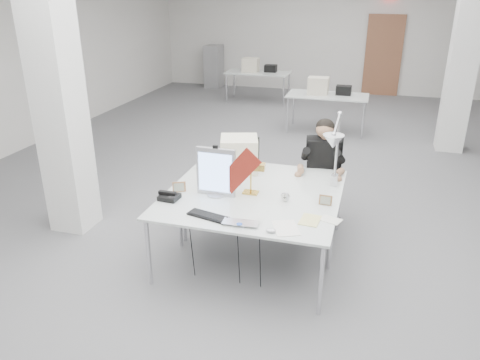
# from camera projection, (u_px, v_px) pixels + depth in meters

# --- Properties ---
(room_shell) EXTENTS (10.04, 14.04, 3.24)m
(room_shell) POSITION_uv_depth(u_px,v_px,m) (297.00, 70.00, 6.51)
(room_shell) COLOR #5B5B5D
(room_shell) RESTS_ON ground
(desk_main) EXTENTS (1.80, 0.90, 0.02)m
(desk_main) POSITION_uv_depth(u_px,v_px,m) (242.00, 212.00, 4.55)
(desk_main) COLOR silver
(desk_main) RESTS_ON room_shell
(desk_second) EXTENTS (1.80, 0.90, 0.02)m
(desk_second) POSITION_uv_depth(u_px,v_px,m) (264.00, 178.00, 5.35)
(desk_second) COLOR silver
(desk_second) RESTS_ON room_shell
(bg_desk_a) EXTENTS (1.60, 0.80, 0.02)m
(bg_desk_a) POSITION_uv_depth(u_px,v_px,m) (328.00, 95.00, 9.37)
(bg_desk_a) COLOR silver
(bg_desk_a) RESTS_ON room_shell
(bg_desk_b) EXTENTS (1.60, 0.80, 0.02)m
(bg_desk_b) POSITION_uv_depth(u_px,v_px,m) (258.00, 73.00, 11.84)
(bg_desk_b) COLOR silver
(bg_desk_b) RESTS_ON room_shell
(filing_cabinet) EXTENTS (0.45, 0.55, 1.20)m
(filing_cabinet) POSITION_uv_depth(u_px,v_px,m) (214.00, 67.00, 13.62)
(filing_cabinet) COLOR gray
(filing_cabinet) RESTS_ON room_shell
(office_chair) EXTENTS (0.55, 0.55, 0.98)m
(office_chair) POSITION_uv_depth(u_px,v_px,m) (321.00, 185.00, 5.81)
(office_chair) COLOR black
(office_chair) RESTS_ON room_shell
(seated_person) EXTENTS (0.59, 0.70, 0.95)m
(seated_person) POSITION_uv_depth(u_px,v_px,m) (323.00, 155.00, 5.61)
(seated_person) COLOR black
(seated_person) RESTS_ON office_chair
(monitor) EXTENTS (0.42, 0.05, 0.51)m
(monitor) POSITION_uv_depth(u_px,v_px,m) (216.00, 172.00, 4.79)
(monitor) COLOR #ACABB0
(monitor) RESTS_ON desk_main
(pennant) EXTENTS (0.48, 0.07, 0.52)m
(pennant) POSITION_uv_depth(u_px,v_px,m) (239.00, 171.00, 4.67)
(pennant) COLOR maroon
(pennant) RESTS_ON monitor
(keyboard) EXTENTS (0.43, 0.23, 0.02)m
(keyboard) POSITION_uv_depth(u_px,v_px,m) (208.00, 216.00, 4.42)
(keyboard) COLOR black
(keyboard) RESTS_ON desk_main
(laptop) EXTENTS (0.35, 0.24, 0.03)m
(laptop) POSITION_uv_depth(u_px,v_px,m) (239.00, 226.00, 4.23)
(laptop) COLOR silver
(laptop) RESTS_ON desk_main
(mouse) EXTENTS (0.10, 0.07, 0.04)m
(mouse) POSITION_uv_depth(u_px,v_px,m) (271.00, 230.00, 4.14)
(mouse) COLOR silver
(mouse) RESTS_ON desk_main
(bankers_lamp) EXTENTS (0.29, 0.14, 0.32)m
(bankers_lamp) POSITION_uv_depth(u_px,v_px,m) (251.00, 179.00, 4.87)
(bankers_lamp) COLOR gold
(bankers_lamp) RESTS_ON desk_main
(desk_phone) EXTENTS (0.21, 0.19, 0.05)m
(desk_phone) POSITION_uv_depth(u_px,v_px,m) (169.00, 197.00, 4.78)
(desk_phone) COLOR black
(desk_phone) RESTS_ON desk_main
(picture_frame_left) EXTENTS (0.14, 0.09, 0.11)m
(picture_frame_left) POSITION_uv_depth(u_px,v_px,m) (179.00, 187.00, 4.94)
(picture_frame_left) COLOR #A76F47
(picture_frame_left) RESTS_ON desk_main
(picture_frame_right) EXTENTS (0.13, 0.04, 0.10)m
(picture_frame_right) POSITION_uv_depth(u_px,v_px,m) (325.00, 200.00, 4.65)
(picture_frame_right) COLOR #9C6B43
(picture_frame_right) RESTS_ON desk_main
(desk_clock) EXTENTS (0.10, 0.06, 0.09)m
(desk_clock) POSITION_uv_depth(u_px,v_px,m) (285.00, 196.00, 4.73)
(desk_clock) COLOR silver
(desk_clock) RESTS_ON desk_main
(paper_stack_a) EXTENTS (0.31, 0.36, 0.01)m
(paper_stack_a) POSITION_uv_depth(u_px,v_px,m) (286.00, 228.00, 4.21)
(paper_stack_a) COLOR white
(paper_stack_a) RESTS_ON desk_main
(paper_stack_b) EXTENTS (0.20, 0.26, 0.01)m
(paper_stack_b) POSITION_uv_depth(u_px,v_px,m) (310.00, 220.00, 4.35)
(paper_stack_b) COLOR #DED684
(paper_stack_b) RESTS_ON desk_main
(paper_stack_c) EXTENTS (0.23, 0.19, 0.01)m
(paper_stack_c) POSITION_uv_depth(u_px,v_px,m) (330.00, 220.00, 4.36)
(paper_stack_c) COLOR silver
(paper_stack_c) RESTS_ON desk_main
(beige_monitor) EXTENTS (0.52, 0.51, 0.40)m
(beige_monitor) POSITION_uv_depth(u_px,v_px,m) (239.00, 154.00, 5.47)
(beige_monitor) COLOR beige
(beige_monitor) RESTS_ON desk_second
(architect_lamp) EXTENTS (0.37, 0.72, 0.88)m
(architect_lamp) POSITION_uv_depth(u_px,v_px,m) (335.00, 155.00, 4.74)
(architect_lamp) COLOR #B8B8BD
(architect_lamp) RESTS_ON desk_second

